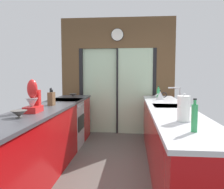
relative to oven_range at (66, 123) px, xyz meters
name	(u,v)px	position (x,y,z in m)	size (l,w,h in m)	color
ground_plane	(110,161)	(0.91, -0.65, -0.47)	(5.04, 7.60, 0.02)	#4C4742
back_wall_unit	(117,69)	(0.91, 1.15, 1.07)	(2.64, 0.12, 2.70)	brown
left_counter_run	(44,139)	(0.00, -1.12, 0.01)	(0.62, 3.80, 0.92)	#AD0C0F
right_counter_run	(170,139)	(1.82, -0.95, 0.01)	(0.62, 3.80, 0.92)	#AD0C0F
sink_faucet	(178,93)	(1.97, -0.70, 0.65)	(0.19, 0.02, 0.29)	#B7BABC
oven_range	(66,123)	(0.00, 0.00, 0.00)	(0.60, 0.60, 0.92)	#B7BABC
mixing_bowl_near	(19,114)	(0.02, -1.88, 0.51)	(0.18, 0.18, 0.08)	#514C47
mixing_bowl_far	(73,95)	(0.02, 0.48, 0.50)	(0.16, 0.16, 0.07)	#514C47
knife_block	(51,99)	(0.02, -0.83, 0.57)	(0.08, 0.14, 0.27)	brown
stand_mixer	(33,100)	(0.02, -1.50, 0.63)	(0.17, 0.27, 0.42)	red
kettle	(160,95)	(1.80, 0.17, 0.55)	(0.23, 0.15, 0.19)	#B7BABC
soap_bottle_near	(194,117)	(1.80, -2.35, 0.59)	(0.05, 0.05, 0.28)	#339E56
soap_bottle_far	(158,93)	(1.80, 0.53, 0.57)	(0.07, 0.07, 0.24)	#339E56
paper_towel_roll	(184,109)	(1.80, -1.92, 0.60)	(0.15, 0.15, 0.29)	#B7BABC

